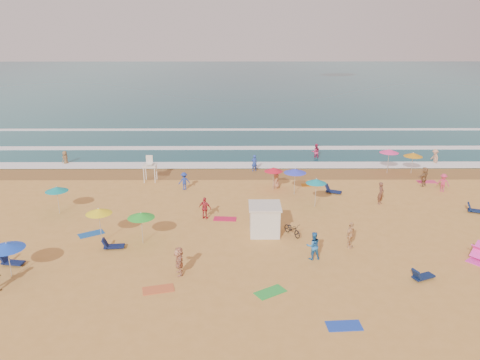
{
  "coord_description": "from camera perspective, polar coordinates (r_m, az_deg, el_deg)",
  "views": [
    {
      "loc": [
        -2.73,
        -31.01,
        13.9
      ],
      "look_at": [
        -2.52,
        6.0,
        1.5
      ],
      "focal_mm": 35.0,
      "sensor_mm": 36.0,
      "label": 1
    }
  ],
  "objects": [
    {
      "name": "loungers",
      "position": [
        32.88,
        16.18,
        -6.95
      ],
      "size": [
        45.57,
        23.35,
        0.34
      ],
      "color": "#0E1A4A",
      "rests_on": "ground"
    },
    {
      "name": "beach_umbrellas",
      "position": [
        34.36,
        13.34,
        -2.15
      ],
      "size": [
        49.84,
        28.99,
        0.74
      ],
      "color": "red",
      "rests_on": "ground"
    },
    {
      "name": "cabana",
      "position": [
        32.48,
        3.02,
        -4.91
      ],
      "size": [
        2.0,
        2.0,
        2.0
      ],
      "primitive_type": "cube",
      "color": "silver",
      "rests_on": "ground"
    },
    {
      "name": "cabana_roof",
      "position": [
        32.07,
        3.05,
        -3.17
      ],
      "size": [
        2.2,
        2.2,
        0.12
      ],
      "primitive_type": "cube",
      "color": "silver",
      "rests_on": "cabana"
    },
    {
      "name": "lifeguard_stand",
      "position": [
        43.9,
        -10.9,
        1.16
      ],
      "size": [
        1.2,
        1.2,
        2.1
      ],
      "primitive_type": null,
      "color": "white",
      "rests_on": "ground"
    },
    {
      "name": "towels",
      "position": [
        31.65,
        6.7,
        -7.64
      ],
      "size": [
        40.41,
        23.17,
        0.03
      ],
      "color": "red",
      "rests_on": "ground"
    },
    {
      "name": "wet_sand",
      "position": [
        45.75,
        3.11,
        0.82
      ],
      "size": [
        220.0,
        220.0,
        0.0
      ],
      "primitive_type": "plane",
      "color": "olive",
      "rests_on": "ground"
    },
    {
      "name": "ocean",
      "position": [
        115.88,
        1.05,
        11.63
      ],
      "size": [
        220.0,
        140.0,
        0.18
      ],
      "primitive_type": "cube",
      "color": "#0C4756",
      "rests_on": "ground"
    },
    {
      "name": "beachgoers",
      "position": [
        39.0,
        6.24,
        -1.21
      ],
      "size": [
        43.25,
        27.28,
        2.08
      ],
      "color": "#D6355F",
      "rests_on": "ground"
    },
    {
      "name": "bicycle",
      "position": [
        32.59,
        6.39,
        -5.97
      ],
      "size": [
        1.4,
        1.78,
        0.9
      ],
      "primitive_type": "imported",
      "rotation": [
        0.0,
        0.0,
        0.54
      ],
      "color": "black",
      "rests_on": "ground"
    },
    {
      "name": "ground",
      "position": [
        34.09,
        4.32,
        -5.6
      ],
      "size": [
        220.0,
        220.0,
        0.0
      ],
      "primitive_type": "plane",
      "color": "gold",
      "rests_on": "ground"
    },
    {
      "name": "surf_foam",
      "position": [
        54.19,
        2.58,
        3.75
      ],
      "size": [
        200.0,
        18.7,
        0.05
      ],
      "color": "white",
      "rests_on": "ground"
    }
  ]
}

